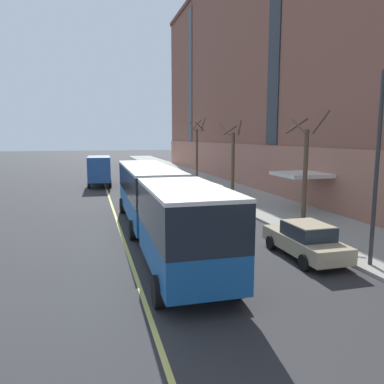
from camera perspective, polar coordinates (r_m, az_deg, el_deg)
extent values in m
plane|color=#303033|center=(17.44, -4.73, -8.78)|extent=(260.00, 260.00, 0.00)
cube|color=#9E9B93|center=(23.75, 17.63, -4.31)|extent=(5.61, 160.00, 0.15)
cube|color=silver|center=(26.60, 16.41, 2.59)|extent=(3.20, 3.40, 0.24)
cube|color=#1E232B|center=(35.13, 12.53, 23.55)|extent=(0.10, 2.00, 19.94)
cube|color=#1E232B|center=(60.40, -0.28, 17.27)|extent=(0.10, 2.00, 19.94)
cube|color=#19569E|center=(22.24, -6.70, -1.78)|extent=(2.66, 10.65, 1.22)
cube|color=black|center=(22.04, -6.76, 1.70)|extent=(2.67, 10.65, 1.49)
cube|color=silver|center=(21.96, -6.80, 3.78)|extent=(2.68, 10.65, 0.12)
cube|color=#19232D|center=(27.33, -8.31, 2.65)|extent=(2.33, 0.11, 1.12)
cube|color=orange|center=(27.28, -8.35, 4.14)|extent=(1.77, 0.08, 0.28)
cube|color=black|center=(27.57, -8.24, -0.90)|extent=(2.48, 0.15, 0.24)
cube|color=white|center=(27.45, -10.09, -0.46)|extent=(0.28, 0.06, 0.18)
cube|color=white|center=(27.64, -6.43, -0.32)|extent=(0.28, 0.06, 0.18)
cylinder|color=#595651|center=(16.47, -3.92, -2.70)|extent=(2.42, 1.03, 2.41)
cube|color=#19569E|center=(13.30, -1.02, -8.71)|extent=(2.60, 6.08, 1.22)
cube|color=black|center=(12.97, -1.03, -2.97)|extent=(2.62, 6.08, 1.49)
cube|color=silver|center=(12.83, -1.04, 0.56)|extent=(2.63, 6.08, 0.12)
cylinder|color=black|center=(25.88, -10.61, -2.07)|extent=(0.31, 1.00, 1.00)
cylinder|color=black|center=(26.18, -5.07, -1.84)|extent=(0.31, 1.00, 1.00)
cylinder|color=black|center=(19.16, -9.10, -5.73)|extent=(0.31, 1.00, 1.00)
cylinder|color=black|center=(19.55, -1.66, -5.34)|extent=(0.31, 1.00, 1.00)
cylinder|color=black|center=(11.79, -5.23, -14.84)|extent=(0.31, 1.00, 1.00)
cylinder|color=black|center=(12.41, 6.73, -13.63)|extent=(0.31, 1.00, 1.00)
cube|color=black|center=(39.71, -2.41, 1.90)|extent=(1.88, 4.53, 0.64)
cube|color=#232D38|center=(39.43, -2.35, 2.73)|extent=(1.60, 2.06, 0.56)
cube|color=black|center=(39.40, -2.35, 3.16)|extent=(1.56, 1.97, 0.04)
cylinder|color=black|center=(40.95, -3.96, 1.64)|extent=(0.24, 0.65, 0.64)
cylinder|color=black|center=(41.27, -1.61, 1.70)|extent=(0.24, 0.65, 0.64)
cylinder|color=black|center=(38.24, -3.26, 1.16)|extent=(0.24, 0.65, 0.64)
cylinder|color=black|center=(38.58, -0.75, 1.24)|extent=(0.24, 0.65, 0.64)
cube|color=#BCAD89|center=(28.57, 2.61, -0.66)|extent=(1.98, 4.33, 0.64)
cube|color=#232D38|center=(28.28, 2.76, 0.47)|extent=(1.67, 1.97, 0.56)
cube|color=#BCAD89|center=(28.24, 2.77, 1.08)|extent=(1.63, 1.89, 0.04)
cylinder|color=black|center=(29.57, 0.10, -0.97)|extent=(0.24, 0.65, 0.64)
cylinder|color=black|center=(30.15, 3.34, -0.80)|extent=(0.24, 0.65, 0.64)
cylinder|color=black|center=(27.10, 1.78, -1.84)|extent=(0.24, 0.65, 0.64)
cylinder|color=black|center=(27.73, 5.27, -1.64)|extent=(0.24, 0.65, 0.64)
cube|color=#BCAD89|center=(16.85, 16.75, -7.46)|extent=(1.76, 4.57, 0.64)
cube|color=#232D38|center=(16.51, 17.25, -5.65)|extent=(1.53, 2.06, 0.56)
cube|color=#BCAD89|center=(16.44, 17.29, -4.64)|extent=(1.50, 1.97, 0.04)
cylinder|color=black|center=(17.72, 11.95, -7.58)|extent=(0.23, 0.64, 0.64)
cylinder|color=black|center=(18.52, 16.65, -7.05)|extent=(0.23, 0.64, 0.64)
cylinder|color=black|center=(15.37, 16.76, -10.26)|extent=(0.23, 0.64, 0.64)
cylinder|color=black|center=(16.29, 21.89, -9.45)|extent=(0.23, 0.64, 0.64)
cube|color=#285199|center=(39.47, -13.97, 3.49)|extent=(2.37, 5.01, 2.45)
cube|color=#285199|center=(43.03, -13.90, 2.98)|extent=(2.15, 1.77, 1.60)
cube|color=#1E2833|center=(43.88, -13.90, 3.41)|extent=(1.87, 0.14, 0.80)
cylinder|color=black|center=(43.14, -15.25, 1.84)|extent=(0.29, 0.85, 0.84)
cylinder|color=black|center=(43.11, -12.47, 1.93)|extent=(0.29, 0.85, 0.84)
cylinder|color=black|center=(39.02, -15.44, 1.16)|extent=(0.29, 0.85, 0.84)
cylinder|color=black|center=(38.99, -12.37, 1.27)|extent=(0.29, 0.85, 0.84)
cylinder|color=brown|center=(23.09, 16.84, 2.36)|extent=(0.26, 0.26, 5.40)
cylinder|color=brown|center=(23.40, 19.04, 9.98)|extent=(0.25, 1.77, 1.32)
cylinder|color=brown|center=(23.58, 15.68, 9.67)|extent=(1.71, 0.51, 0.97)
cylinder|color=brown|center=(22.61, 15.99, 9.61)|extent=(0.28, 1.25, 0.87)
cylinder|color=brown|center=(33.42, 6.25, 4.40)|extent=(0.28, 0.28, 5.36)
cylinder|color=brown|center=(33.45, 7.27, 9.67)|extent=(0.36, 1.19, 1.29)
cylinder|color=brown|center=(33.92, 5.81, 9.31)|extent=(1.37, 0.27, 0.88)
cylinder|color=brown|center=(32.90, 5.06, 9.50)|extent=(0.45, 1.75, 1.05)
cylinder|color=brown|center=(44.36, 0.74, 5.77)|extent=(0.26, 0.26, 5.89)
cylinder|color=brown|center=(44.56, 1.70, 10.23)|extent=(0.14, 1.60, 1.51)
cylinder|color=brown|center=(44.92, 0.63, 10.11)|extent=(1.29, 0.29, 1.33)
cylinder|color=brown|center=(44.07, 0.03, 9.96)|extent=(0.32, 1.27, 1.06)
cylinder|color=brown|center=(43.82, 1.18, 9.98)|extent=(1.26, 0.49, 1.07)
cylinder|color=#2D2D30|center=(15.91, 26.31, 2.93)|extent=(0.16, 0.16, 7.43)
cylinder|color=red|center=(38.58, 0.51, 1.39)|extent=(0.24, 0.24, 0.55)
sphere|color=silver|center=(38.54, 0.51, 1.90)|extent=(0.20, 0.20, 0.20)
cylinder|color=silver|center=(38.53, 0.28, 1.47)|extent=(0.10, 0.09, 0.09)
cylinder|color=silver|center=(38.62, 0.74, 1.48)|extent=(0.10, 0.09, 0.09)
cube|color=#E0D66B|center=(20.11, -10.60, -6.54)|extent=(0.16, 140.00, 0.01)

